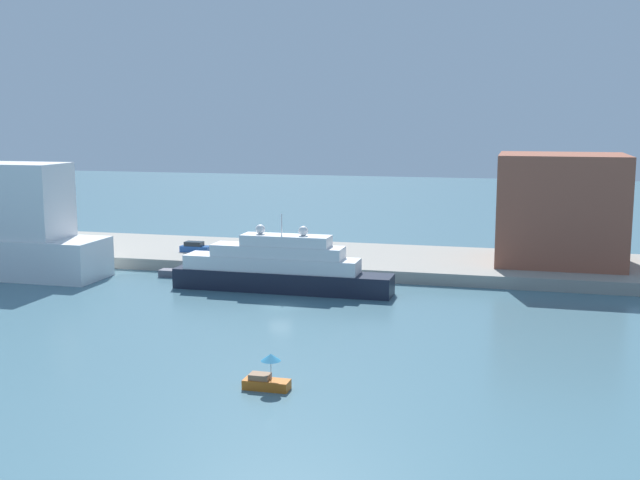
# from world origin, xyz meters

# --- Properties ---
(ground) EXTENTS (400.00, 400.00, 0.00)m
(ground) POSITION_xyz_m (0.00, 0.00, 0.00)
(ground) COLOR slate
(quay_dock) EXTENTS (110.00, 21.73, 1.60)m
(quay_dock) POSITION_xyz_m (0.00, 26.86, 0.80)
(quay_dock) COLOR gray
(quay_dock) RESTS_ON ground
(large_yacht) EXTENTS (27.51, 4.23, 9.61)m
(large_yacht) POSITION_xyz_m (-2.72, 8.07, 2.81)
(large_yacht) COLOR black
(large_yacht) RESTS_ON ground
(small_motorboat) EXTENTS (3.68, 1.61, 2.92)m
(small_motorboat) POSITION_xyz_m (7.10, -26.09, 0.98)
(small_motorboat) COLOR #C66019
(small_motorboat) RESTS_ON ground
(work_barge) EXTENTS (4.72, 1.80, 0.95)m
(work_barge) POSITION_xyz_m (-18.66, 12.84, 0.47)
(work_barge) COLOR #595966
(work_barge) RESTS_ON ground
(harbor_building) EXTENTS (16.66, 15.00, 14.80)m
(harbor_building) POSITION_xyz_m (31.12, 28.38, 9.00)
(harbor_building) COLOR #93513D
(harbor_building) RESTS_ON quay_dock
(parked_car) EXTENTS (4.40, 1.75, 1.52)m
(parked_car) POSITION_xyz_m (-20.59, 23.37, 2.26)
(parked_car) COLOR #1E4C99
(parked_car) RESTS_ON quay_dock
(person_figure) EXTENTS (0.36, 0.36, 1.55)m
(person_figure) POSITION_xyz_m (-15.94, 23.50, 2.32)
(person_figure) COLOR #334C8C
(person_figure) RESTS_ON quay_dock
(mooring_bollard) EXTENTS (0.38, 0.38, 0.88)m
(mooring_bollard) POSITION_xyz_m (1.33, 17.08, 2.04)
(mooring_bollard) COLOR black
(mooring_bollard) RESTS_ON quay_dock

